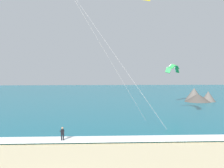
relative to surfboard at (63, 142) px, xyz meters
The scene contains 6 objects.
sea 59.33m from the surfboard, 89.05° to the left, with size 200.00×120.00×0.20m, color #146075.
surf_foam 1.06m from the surfboard, 18.34° to the left, with size 200.00×2.77×0.04m, color white.
surfboard is the anchor object (origin of this frame).
kitesurfer 0.91m from the surfboard, 104.04° to the left, with size 0.60×0.60×1.69m.
kite_distant 40.44m from the surfboard, 57.01° to the left, with size 4.40×4.99×2.16m.
headland_right 47.67m from the surfboard, 52.21° to the left, with size 8.17×8.83×3.49m.
Camera 1 is at (2.92, -17.56, 7.79)m, focal length 43.74 mm.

